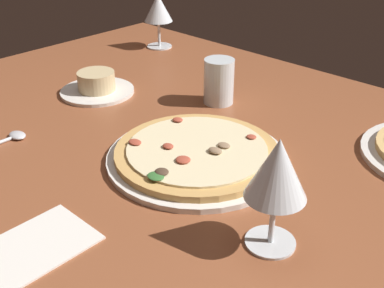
# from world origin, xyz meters

# --- Properties ---
(dining_table) EXTENTS (1.50, 1.10, 0.04)m
(dining_table) POSITION_xyz_m (0.00, 0.00, 0.02)
(dining_table) COLOR brown
(dining_table) RESTS_ON ground
(pizza_main) EXTENTS (0.32, 0.32, 0.03)m
(pizza_main) POSITION_xyz_m (0.02, -0.01, 0.05)
(pizza_main) COLOR silver
(pizza_main) RESTS_ON dining_table
(ramekin_on_saucer) EXTENTS (0.17, 0.17, 0.05)m
(ramekin_on_saucer) POSITION_xyz_m (-0.36, 0.06, 0.06)
(ramekin_on_saucer) COLOR silver
(ramekin_on_saucer) RESTS_ON dining_table
(wine_glass_far) EXTENTS (0.08, 0.08, 0.15)m
(wine_glass_far) POSITION_xyz_m (-0.51, 0.40, 0.15)
(wine_glass_far) COLOR silver
(wine_glass_far) RESTS_ON dining_table
(wine_glass_near) EXTENTS (0.08, 0.08, 0.16)m
(wine_glass_near) POSITION_xyz_m (0.24, -0.09, 0.16)
(wine_glass_near) COLOR silver
(wine_glass_near) RESTS_ON dining_table
(water_glass) EXTENTS (0.07, 0.07, 0.10)m
(water_glass) POSITION_xyz_m (-0.12, 0.22, 0.08)
(water_glass) COLOR silver
(water_glass) RESTS_ON dining_table
(paper_menu) EXTENTS (0.11, 0.22, 0.00)m
(paper_menu) POSITION_xyz_m (0.02, -0.35, 0.04)
(paper_menu) COLOR white
(paper_menu) RESTS_ON dining_table
(spoon) EXTENTS (0.04, 0.11, 0.01)m
(spoon) POSITION_xyz_m (-0.29, -0.19, 0.04)
(spoon) COLOR silver
(spoon) RESTS_ON dining_table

